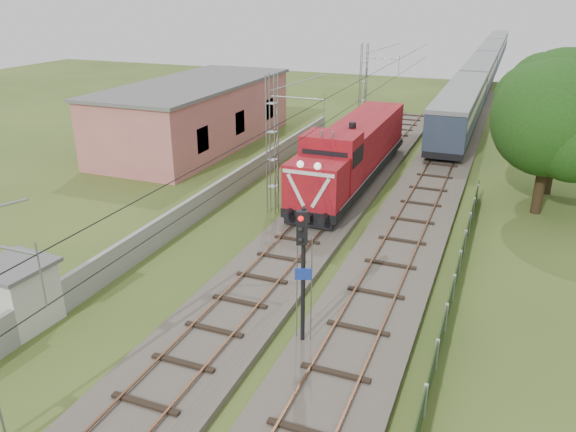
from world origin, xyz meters
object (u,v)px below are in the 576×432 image
at_px(signal_post, 303,255).
at_px(relay_hut, 19,294).
at_px(locomotive, 353,152).
at_px(coach_rake, 486,63).

height_order(signal_post, relay_hut, signal_post).
distance_m(signal_post, relay_hut, 11.24).
bearing_deg(signal_post, locomotive, 100.07).
relative_size(locomotive, relay_hut, 6.66).
height_order(locomotive, coach_rake, locomotive).
bearing_deg(locomotive, relay_hut, -109.40).
distance_m(coach_rake, relay_hut, 73.90).
height_order(locomotive, signal_post, signal_post).
bearing_deg(locomotive, signal_post, -79.93).
distance_m(coach_rake, signal_post, 70.34).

